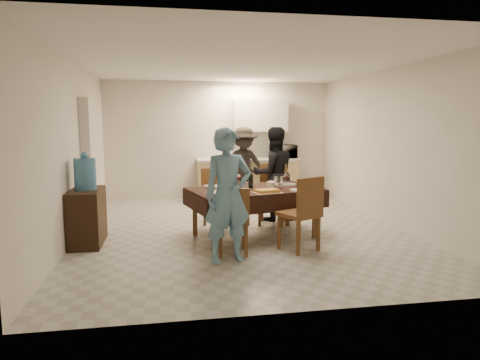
% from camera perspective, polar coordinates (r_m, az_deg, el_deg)
% --- Properties ---
extents(floor, '(5.00, 6.00, 0.02)m').
position_cam_1_polar(floor, '(6.86, 0.26, -6.71)').
color(floor, '#B4B3AF').
rests_on(floor, ground).
extents(ceiling, '(5.00, 6.00, 0.02)m').
position_cam_1_polar(ceiling, '(6.70, 0.28, 15.35)').
color(ceiling, white).
rests_on(ceiling, wall_back).
extents(wall_back, '(5.00, 0.02, 2.60)m').
position_cam_1_polar(wall_back, '(9.62, -2.83, 5.29)').
color(wall_back, silver).
rests_on(wall_back, floor).
extents(wall_front, '(5.00, 0.02, 2.60)m').
position_cam_1_polar(wall_front, '(3.75, 8.21, 1.32)').
color(wall_front, silver).
rests_on(wall_front, floor).
extents(wall_left, '(0.02, 6.00, 2.60)m').
position_cam_1_polar(wall_left, '(6.70, -21.36, 3.68)').
color(wall_left, silver).
rests_on(wall_left, floor).
extents(wall_right, '(0.02, 6.00, 2.60)m').
position_cam_1_polar(wall_right, '(7.50, 19.48, 4.15)').
color(wall_right, silver).
rests_on(wall_right, floor).
extents(stub_partition, '(0.15, 1.40, 2.10)m').
position_cam_1_polar(stub_partition, '(7.88, -18.96, 2.50)').
color(stub_partition, beige).
rests_on(stub_partition, floor).
extents(kitchen_base_cabinet, '(2.20, 0.60, 0.86)m').
position_cam_1_polar(kitchen_base_cabinet, '(9.48, 1.04, -0.03)').
color(kitchen_base_cabinet, tan).
rests_on(kitchen_base_cabinet, floor).
extents(kitchen_worktop, '(2.24, 0.64, 0.05)m').
position_cam_1_polar(kitchen_worktop, '(9.43, 1.05, 2.72)').
color(kitchen_worktop, '#B8B9B3').
rests_on(kitchen_worktop, kitchen_base_cabinet).
extents(upper_cabinet, '(1.20, 0.34, 0.70)m').
position_cam_1_polar(upper_cabinet, '(9.59, 2.69, 8.57)').
color(upper_cabinet, white).
rests_on(upper_cabinet, wall_back).
extents(dining_table, '(2.09, 1.52, 0.73)m').
position_cam_1_polar(dining_table, '(6.35, 1.97, -1.46)').
color(dining_table, black).
rests_on(dining_table, floor).
extents(chair_near_left, '(0.43, 0.43, 0.48)m').
position_cam_1_polar(chair_near_left, '(5.49, -0.89, -4.56)').
color(chair_near_left, brown).
rests_on(chair_near_left, floor).
extents(chair_near_right, '(0.61, 0.64, 0.54)m').
position_cam_1_polar(chair_near_right, '(5.67, 8.17, -3.50)').
color(chair_near_right, brown).
rests_on(chair_near_right, floor).
extents(chair_far_left, '(0.56, 0.57, 0.52)m').
position_cam_1_polar(chair_far_left, '(6.94, -2.78, -1.63)').
color(chair_far_left, brown).
rests_on(chair_far_left, floor).
extents(chair_far_right, '(0.58, 0.59, 0.54)m').
position_cam_1_polar(chair_far_right, '(7.09, 4.46, -1.19)').
color(chair_far_right, brown).
rests_on(chair_far_right, floor).
extents(console, '(0.42, 0.84, 0.78)m').
position_cam_1_polar(console, '(6.40, -19.71, -4.65)').
color(console, black).
rests_on(console, floor).
extents(water_jug, '(0.30, 0.30, 0.44)m').
position_cam_1_polar(water_jug, '(6.30, -19.96, 0.78)').
color(water_jug, '#4B8FC2').
rests_on(water_jug, console).
extents(wine_bottle, '(0.07, 0.07, 0.29)m').
position_cam_1_polar(wine_bottle, '(6.36, 1.44, 0.19)').
color(wine_bottle, black).
rests_on(wine_bottle, dining_table).
extents(water_pitcher, '(0.12, 0.12, 0.19)m').
position_cam_1_polar(water_pitcher, '(6.36, 5.16, -0.30)').
color(water_pitcher, white).
rests_on(water_pitcher, dining_table).
extents(savoury_tart, '(0.43, 0.37, 0.05)m').
position_cam_1_polar(savoury_tart, '(5.99, 3.64, -1.47)').
color(savoury_tart, gold).
rests_on(savoury_tart, dining_table).
extents(salad_bowl, '(0.16, 0.16, 0.06)m').
position_cam_1_polar(salad_bowl, '(6.57, 4.22, -0.57)').
color(salad_bowl, silver).
rests_on(salad_bowl, dining_table).
extents(mushroom_dish, '(0.18, 0.18, 0.03)m').
position_cam_1_polar(mushroom_dish, '(6.60, 1.06, -0.66)').
color(mushroom_dish, silver).
rests_on(mushroom_dish, dining_table).
extents(wine_glass_a, '(0.08, 0.08, 0.18)m').
position_cam_1_polar(wine_glass_a, '(6.00, -2.70, -0.83)').
color(wine_glass_a, white).
rests_on(wine_glass_a, dining_table).
extents(wine_glass_b, '(0.08, 0.08, 0.18)m').
position_cam_1_polar(wine_glass_b, '(6.70, 6.16, 0.08)').
color(wine_glass_b, white).
rests_on(wine_glass_b, dining_table).
extents(wine_glass_c, '(0.09, 0.09, 0.20)m').
position_cam_1_polar(wine_glass_c, '(6.58, -0.26, 0.04)').
color(wine_glass_c, white).
rests_on(wine_glass_c, dining_table).
extents(plate_near_left, '(0.29, 0.29, 0.02)m').
position_cam_1_polar(plate_near_left, '(5.95, -3.11, -1.67)').
color(plate_near_left, silver).
rests_on(plate_near_left, dining_table).
extents(plate_near_right, '(0.29, 0.29, 0.02)m').
position_cam_1_polar(plate_near_right, '(6.20, 7.97, -1.35)').
color(plate_near_right, silver).
rests_on(plate_near_right, dining_table).
extents(plate_far_left, '(0.28, 0.28, 0.02)m').
position_cam_1_polar(plate_far_left, '(6.54, -3.72, -0.82)').
color(plate_far_left, silver).
rests_on(plate_far_left, dining_table).
extents(plate_far_right, '(0.25, 0.25, 0.01)m').
position_cam_1_polar(plate_far_right, '(6.77, 6.44, -0.57)').
color(plate_far_right, silver).
rests_on(plate_far_right, dining_table).
extents(microwave, '(0.53, 0.36, 0.30)m').
position_cam_1_polar(microwave, '(9.60, 5.88, 3.80)').
color(microwave, white).
rests_on(microwave, kitchen_worktop).
extents(person_near, '(0.67, 0.51, 1.65)m').
position_cam_1_polar(person_near, '(5.21, -1.63, -2.07)').
color(person_near, '#6595B5').
rests_on(person_near, floor).
extents(person_far, '(0.87, 0.72, 1.63)m').
position_cam_1_polar(person_far, '(7.47, 4.49, 0.81)').
color(person_far, black).
rests_on(person_far, floor).
extents(person_kitchen, '(1.04, 0.60, 1.61)m').
position_cam_1_polar(person_kitchen, '(8.96, 0.50, 1.94)').
color(person_kitchen, black).
rests_on(person_kitchen, floor).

